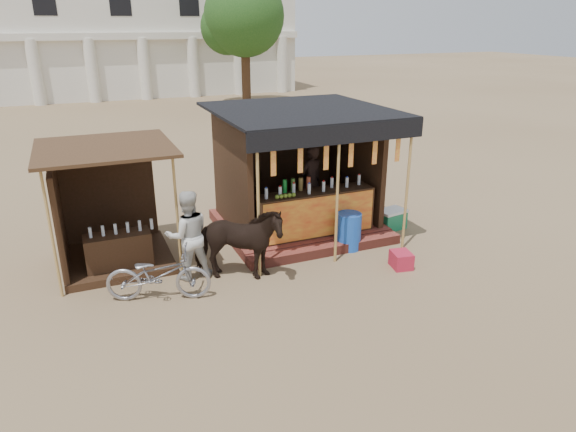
# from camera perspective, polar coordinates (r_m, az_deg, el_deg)

# --- Properties ---
(ground) EXTENTS (120.00, 120.00, 0.00)m
(ground) POSITION_cam_1_polar(r_m,az_deg,el_deg) (8.74, 4.14, -10.23)
(ground) COLOR #846B4C
(ground) RESTS_ON ground
(main_stall) EXTENTS (3.60, 3.61, 2.78)m
(main_stall) POSITION_cam_1_polar(r_m,az_deg,el_deg) (11.50, 1.30, 3.22)
(main_stall) COLOR brown
(main_stall) RESTS_ON ground
(secondary_stall) EXTENTS (2.40, 2.40, 2.38)m
(secondary_stall) POSITION_cam_1_polar(r_m,az_deg,el_deg) (10.53, -19.73, -0.73)
(secondary_stall) COLOR #361F13
(secondary_stall) RESTS_ON ground
(cow) EXTENTS (1.85, 1.39, 1.42)m
(cow) POSITION_cam_1_polar(r_m,az_deg,el_deg) (9.37, -5.61, -3.12)
(cow) COLOR black
(cow) RESTS_ON ground
(motorbike) EXTENTS (1.87, 1.15, 0.93)m
(motorbike) POSITION_cam_1_polar(r_m,az_deg,el_deg) (9.06, -14.23, -6.33)
(motorbike) COLOR gray
(motorbike) RESTS_ON ground
(bystander) EXTENTS (0.84, 0.67, 1.70)m
(bystander) POSITION_cam_1_polar(r_m,az_deg,el_deg) (9.52, -11.05, -2.12)
(bystander) COLOR beige
(bystander) RESTS_ON ground
(blue_barrel) EXTENTS (0.66, 0.66, 0.79)m
(blue_barrel) POSITION_cam_1_polar(r_m,az_deg,el_deg) (10.80, 6.77, -1.68)
(blue_barrel) COLOR blue
(blue_barrel) RESTS_ON ground
(red_crate) EXTENTS (0.43, 0.48, 0.32)m
(red_crate) POSITION_cam_1_polar(r_m,az_deg,el_deg) (10.25, 12.47, -4.77)
(red_crate) COLOR #AC1C34
(red_crate) RESTS_ON ground
(cooler) EXTENTS (0.71, 0.54, 0.46)m
(cooler) POSITION_cam_1_polar(r_m,az_deg,el_deg) (12.07, 11.41, -0.33)
(cooler) COLOR #1B794C
(cooler) RESTS_ON ground
(background_building) EXTENTS (26.00, 7.45, 8.18)m
(background_building) POSITION_cam_1_polar(r_m,az_deg,el_deg) (36.62, -21.72, 18.62)
(background_building) COLOR silver
(background_building) RESTS_ON ground
(tree) EXTENTS (4.50, 4.40, 7.00)m
(tree) POSITION_cam_1_polar(r_m,az_deg,el_deg) (30.24, -5.32, 20.97)
(tree) COLOR #382314
(tree) RESTS_ON ground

